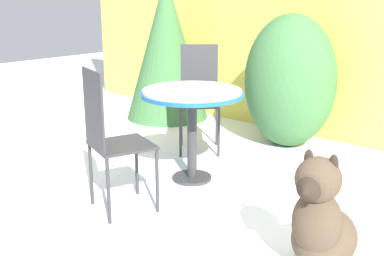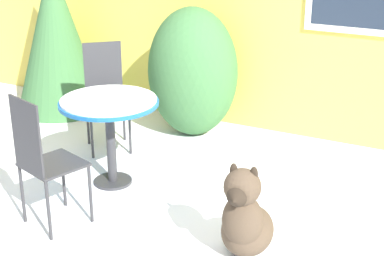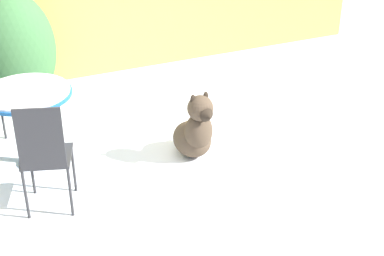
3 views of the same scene
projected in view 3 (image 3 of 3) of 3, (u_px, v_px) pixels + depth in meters
ground_plane at (119, 170)px, 5.33m from camera, size 16.00×16.00×0.00m
shrub_left at (13, 50)px, 6.21m from camera, size 0.90×0.79×1.27m
patio_table at (27, 102)px, 5.15m from camera, size 0.79×0.79×0.73m
patio_chair_far_side at (45, 154)px, 4.56m from camera, size 0.48×0.48×0.98m
dog at (195, 132)px, 5.40m from camera, size 0.38×0.62×0.70m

